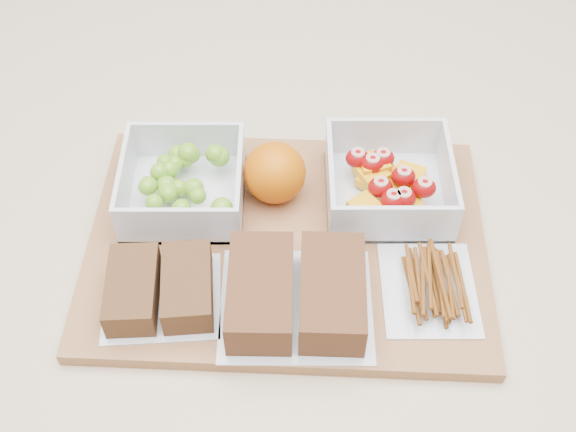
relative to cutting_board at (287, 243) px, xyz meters
name	(u,v)px	position (x,y,z in m)	size (l,w,h in m)	color
counter	(288,404)	(0.00, 0.03, -0.46)	(1.20, 0.90, 0.90)	beige
cutting_board	(287,243)	(0.00, 0.00, 0.00)	(0.42, 0.30, 0.02)	#9C6840
grape_container	(185,183)	(-0.11, 0.06, 0.03)	(0.13, 0.13, 0.05)	silver
fruit_container	(388,183)	(0.11, 0.06, 0.03)	(0.13, 0.13, 0.06)	silver
orange	(275,173)	(-0.01, 0.06, 0.04)	(0.07, 0.07, 0.07)	#CE5F04
sandwich_bag_left	(160,289)	(-0.12, -0.08, 0.03)	(0.12, 0.11, 0.04)	silver
sandwich_bag_center	(296,293)	(0.01, -0.08, 0.03)	(0.15, 0.13, 0.05)	silver
pretzel_bag	(430,283)	(0.14, -0.07, 0.02)	(0.09, 0.11, 0.03)	silver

